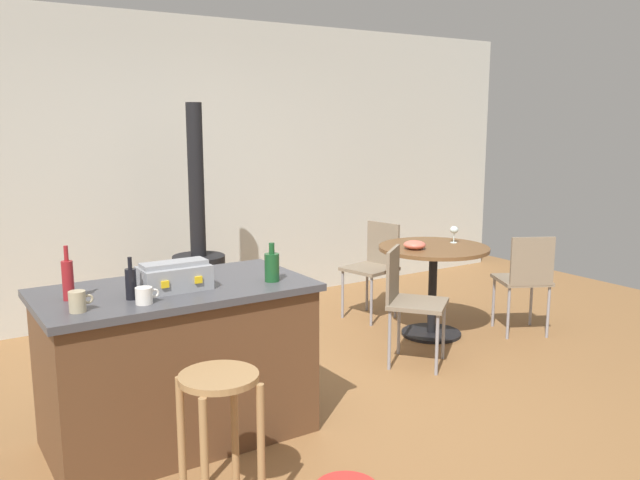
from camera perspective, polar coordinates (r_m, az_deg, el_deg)
ground_plane at (r=4.20m, az=1.26°, el=-14.69°), size 8.80×8.80×0.00m
back_wall at (r=6.20m, az=-12.62°, el=6.14°), size 8.00×0.10×2.70m
kitchen_island at (r=3.82m, az=-12.19°, el=-10.35°), size 1.47×0.79×0.88m
wooden_stool at (r=3.05m, az=-8.68°, el=-14.46°), size 0.36×0.36×0.68m
dining_table at (r=5.52m, az=9.77°, el=-2.40°), size 0.90×0.90×0.76m
folding_chair_near at (r=5.72m, az=17.36°, el=-3.01°), size 0.54×0.54×0.85m
folding_chair_far at (r=5.99m, az=4.74°, el=-1.94°), size 0.48×0.48×0.86m
folding_chair_left at (r=4.86m, az=7.67°, el=-4.88°), size 0.56×0.56×0.86m
wood_stove at (r=5.66m, az=-10.40°, el=-3.13°), size 0.44×0.45×1.92m
toolbox at (r=3.60m, az=-12.49°, el=-3.11°), size 0.37×0.22×0.16m
bottle_0 at (r=3.71m, az=-4.19°, el=-2.30°), size 0.08×0.08×0.22m
bottle_1 at (r=3.47m, az=-16.06°, el=-3.60°), size 0.06×0.06×0.22m
bottle_2 at (r=3.55m, az=-21.00°, el=-3.18°), size 0.06×0.06×0.28m
cup_0 at (r=3.33m, az=-20.24°, el=-5.02°), size 0.12×0.08×0.10m
cup_1 at (r=3.38m, az=-14.96°, el=-4.67°), size 0.12×0.08×0.08m
cup_2 at (r=3.89m, az=-11.13°, el=-2.54°), size 0.11×0.07×0.08m
wine_glass at (r=5.66m, az=11.54°, el=0.82°), size 0.07×0.07×0.14m
serving_bowl at (r=5.34m, az=8.19°, el=-0.41°), size 0.18×0.18×0.07m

